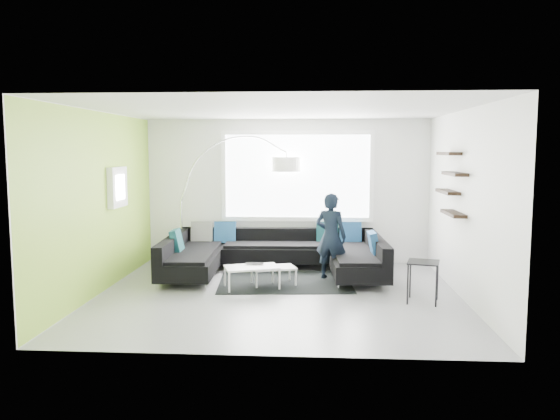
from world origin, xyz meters
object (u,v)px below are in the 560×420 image
Objects in this scene: coffee_table at (263,276)px; sectional_sofa at (274,255)px; person at (331,236)px; laptop at (254,264)px; arc_lamp at (181,201)px; side_table at (423,282)px.

sectional_sofa is at bearing 62.84° from coffee_table.
person is at bearing 9.90° from coffee_table.
sectional_sofa reaches higher than laptop.
laptop is (-0.26, -0.81, 0.01)m from sectional_sofa.
coffee_table is at bearing 49.52° from person.
arc_lamp is 4.85m from side_table.
arc_lamp is at bearing 134.02° from laptop.
arc_lamp is 1.67× the size of person.
sectional_sofa reaches higher than side_table.
arc_lamp reaches higher than laptop.
person is at bearing 133.91° from side_table.
sectional_sofa is 6.41× the size of side_table.
side_table is (2.41, -0.76, 0.12)m from coffee_table.
coffee_table is at bearing -101.33° from sectional_sofa.
coffee_table is 1.81× the size of side_table.
side_table is 0.41× the size of person.
side_table is at bearing -36.59° from sectional_sofa.
side_table is 2.66m from laptop.
side_table is at bearing -35.65° from coffee_table.
sectional_sofa is 3.54× the size of coffee_table.
laptop is (1.59, -1.62, -0.87)m from arc_lamp.
arc_lamp is 2.43m from laptop.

